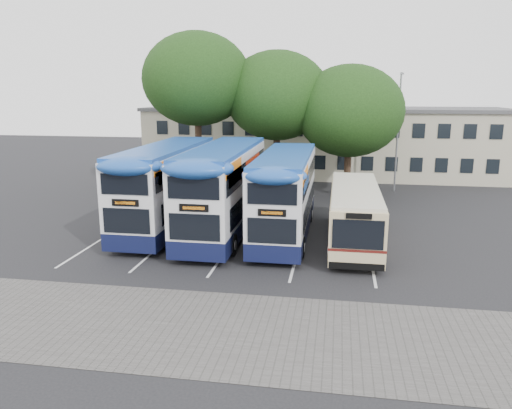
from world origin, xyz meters
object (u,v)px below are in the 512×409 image
object	(u,v)px
bus_single	(355,211)
tree_right	(350,111)
tree_left	(197,79)
bus_dd_mid	(224,186)
lamp_post	(398,126)
bus_dd_left	(167,183)
bus_dd_right	(285,191)
tree_mid	(277,96)

from	to	relation	value
bus_single	tree_right	bearing A→B (deg)	91.13
tree_left	bus_dd_mid	world-z (taller)	tree_left
bus_dd_mid	bus_single	bearing A→B (deg)	-4.85
lamp_post	tree_right	distance (m)	4.74
bus_dd_left	bus_dd_mid	size ratio (longest dim) A/B	0.98
bus_dd_right	bus_single	world-z (taller)	bus_dd_right
tree_left	bus_dd_right	bearing A→B (deg)	-53.43
tree_mid	bus_dd_left	size ratio (longest dim) A/B	0.94
tree_left	bus_dd_left	bearing A→B (deg)	-84.66
tree_right	bus_dd_right	size ratio (longest dim) A/B	0.89
tree_right	bus_dd_mid	distance (m)	13.43
tree_right	bus_dd_mid	bearing A→B (deg)	-121.80
tree_left	bus_dd_mid	size ratio (longest dim) A/B	1.04
tree_right	bus_dd_right	distance (m)	12.11
tree_right	bus_single	world-z (taller)	tree_right
tree_left	tree_right	xyz separation A→B (m)	(11.18, 0.54, -2.25)
bus_dd_mid	bus_dd_right	xyz separation A→B (m)	(3.37, 0.02, -0.17)
bus_dd_mid	tree_mid	bearing A→B (deg)	82.66
lamp_post	bus_single	size ratio (longest dim) A/B	0.92
bus_dd_left	tree_left	bearing A→B (deg)	95.34
tree_right	bus_dd_right	xyz separation A→B (m)	(-3.44, -10.97, -3.80)
lamp_post	bus_dd_left	distance (m)	19.32
bus_dd_mid	tree_left	bearing A→B (deg)	112.68
bus_dd_left	bus_single	bearing A→B (deg)	-6.29
tree_mid	bus_dd_right	distance (m)	12.54
lamp_post	bus_dd_left	size ratio (longest dim) A/B	0.80
tree_right	bus_dd_mid	world-z (taller)	tree_right
lamp_post	bus_dd_right	xyz separation A→B (m)	(-7.18, -13.63, -2.60)
bus_dd_mid	bus_single	size ratio (longest dim) A/B	1.17
tree_mid	bus_dd_left	bearing A→B (deg)	-114.34
tree_right	bus_dd_right	bearing A→B (deg)	-107.43
bus_dd_right	bus_single	distance (m)	3.82
tree_left	bus_dd_mid	distance (m)	12.77
tree_left	bus_single	size ratio (longest dim) A/B	1.22
bus_dd_right	tree_right	bearing A→B (deg)	72.57
tree_left	bus_dd_right	size ratio (longest dim) A/B	1.11
bus_single	tree_mid	bearing A→B (deg)	114.88
tree_left	tree_mid	world-z (taller)	tree_left
tree_mid	bus_dd_mid	world-z (taller)	tree_mid
tree_mid	bus_dd_mid	xyz separation A→B (m)	(-1.47, -11.42, -4.70)
lamp_post	tree_left	bearing A→B (deg)	-167.91
lamp_post	bus_dd_right	bearing A→B (deg)	-117.78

